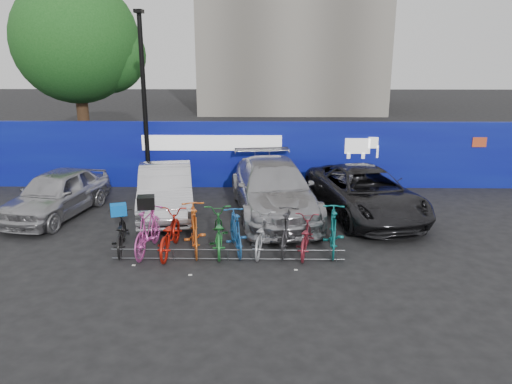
{
  "coord_description": "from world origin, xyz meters",
  "views": [
    {
      "loc": [
        0.83,
        -11.63,
        4.94
      ],
      "look_at": [
        0.64,
        2.0,
        0.97
      ],
      "focal_mm": 35.0,
      "sensor_mm": 36.0,
      "label": 1
    }
  ],
  "objects_px": {
    "bike_2": "(169,233)",
    "bike_3": "(194,228)",
    "car_2": "(273,189)",
    "bike_1": "(148,230)",
    "tree": "(82,44)",
    "bike_4": "(218,231)",
    "bike_8": "(305,236)",
    "bike_6": "(261,234)",
    "bike_9": "(333,230)",
    "bike_7": "(287,230)",
    "car_1": "(166,190)",
    "car_3": "(365,193)",
    "bike_5": "(236,231)",
    "bike_rack": "(228,254)",
    "car_0": "(56,194)",
    "bike_0": "(120,232)",
    "lamppost": "(144,98)"
  },
  "relations": [
    {
      "from": "bike_4",
      "to": "bike_8",
      "type": "relative_size",
      "value": 1.14
    },
    {
      "from": "car_1",
      "to": "bike_6",
      "type": "xyz_separation_m",
      "value": [
        2.93,
        -2.98,
        -0.28
      ]
    },
    {
      "from": "car_3",
      "to": "bike_5",
      "type": "distance_m",
      "value": 4.7
    },
    {
      "from": "bike_7",
      "to": "bike_5",
      "type": "bearing_deg",
      "value": 11.79
    },
    {
      "from": "tree",
      "to": "bike_7",
      "type": "relative_size",
      "value": 4.32
    },
    {
      "from": "tree",
      "to": "car_1",
      "type": "xyz_separation_m",
      "value": [
        4.64,
        -7.11,
        -4.33
      ]
    },
    {
      "from": "tree",
      "to": "bike_7",
      "type": "bearing_deg",
      "value": -50.65
    },
    {
      "from": "tree",
      "to": "bike_3",
      "type": "height_order",
      "value": "tree"
    },
    {
      "from": "tree",
      "to": "lamppost",
      "type": "bearing_deg",
      "value": -52.49
    },
    {
      "from": "car_2",
      "to": "bike_1",
      "type": "bearing_deg",
      "value": -144.46
    },
    {
      "from": "car_3",
      "to": "tree",
      "type": "bearing_deg",
      "value": 133.21
    },
    {
      "from": "tree",
      "to": "bike_5",
      "type": "relative_size",
      "value": 4.42
    },
    {
      "from": "tree",
      "to": "bike_rack",
      "type": "relative_size",
      "value": 1.39
    },
    {
      "from": "bike_rack",
      "to": "bike_4",
      "type": "distance_m",
      "value": 0.77
    },
    {
      "from": "bike_4",
      "to": "bike_7",
      "type": "relative_size",
      "value": 1.08
    },
    {
      "from": "bike_6",
      "to": "bike_9",
      "type": "xyz_separation_m",
      "value": [
        1.8,
        0.07,
        0.11
      ]
    },
    {
      "from": "car_0",
      "to": "lamppost",
      "type": "bearing_deg",
      "value": 63.69
    },
    {
      "from": "bike_5",
      "to": "bike_9",
      "type": "bearing_deg",
      "value": 169.48
    },
    {
      "from": "bike_rack",
      "to": "bike_5",
      "type": "xyz_separation_m",
      "value": [
        0.16,
        0.6,
        0.37
      ]
    },
    {
      "from": "bike_rack",
      "to": "car_0",
      "type": "height_order",
      "value": "car_0"
    },
    {
      "from": "lamppost",
      "to": "bike_3",
      "type": "xyz_separation_m",
      "value": [
        2.32,
        -5.38,
        -2.67
      ]
    },
    {
      "from": "bike_2",
      "to": "bike_3",
      "type": "xyz_separation_m",
      "value": [
        0.6,
        0.15,
        0.09
      ]
    },
    {
      "from": "car_2",
      "to": "bike_8",
      "type": "xyz_separation_m",
      "value": [
        0.73,
        -3.03,
        -0.36
      ]
    },
    {
      "from": "bike_4",
      "to": "bike_2",
      "type": "bearing_deg",
      "value": 2.13
    },
    {
      "from": "bike_rack",
      "to": "bike_0",
      "type": "relative_size",
      "value": 3.18
    },
    {
      "from": "car_3",
      "to": "bike_7",
      "type": "bearing_deg",
      "value": -144.33
    },
    {
      "from": "tree",
      "to": "bike_2",
      "type": "distance_m",
      "value": 12.35
    },
    {
      "from": "lamppost",
      "to": "car_0",
      "type": "height_order",
      "value": "lamppost"
    },
    {
      "from": "bike_3",
      "to": "car_0",
      "type": "bearing_deg",
      "value": -40.44
    },
    {
      "from": "bike_1",
      "to": "bike_7",
      "type": "distance_m",
      "value": 3.45
    },
    {
      "from": "bike_rack",
      "to": "bike_3",
      "type": "bearing_deg",
      "value": 144.58
    },
    {
      "from": "bike_4",
      "to": "bike_5",
      "type": "bearing_deg",
      "value": 170.88
    },
    {
      "from": "car_3",
      "to": "bike_8",
      "type": "relative_size",
      "value": 3.03
    },
    {
      "from": "car_0",
      "to": "bike_4",
      "type": "bearing_deg",
      "value": -15.11
    },
    {
      "from": "bike_4",
      "to": "bike_9",
      "type": "bearing_deg",
      "value": 174.79
    },
    {
      "from": "lamppost",
      "to": "bike_rack",
      "type": "height_order",
      "value": "lamppost"
    },
    {
      "from": "tree",
      "to": "bike_3",
      "type": "xyz_separation_m",
      "value": [
        5.9,
        -10.03,
        -4.47
      ]
    },
    {
      "from": "bike_4",
      "to": "bike_6",
      "type": "height_order",
      "value": "bike_4"
    },
    {
      "from": "car_1",
      "to": "car_3",
      "type": "xyz_separation_m",
      "value": [
        6.04,
        -0.12,
        -0.02
      ]
    },
    {
      "from": "bike_rack",
      "to": "bike_7",
      "type": "bearing_deg",
      "value": 24.34
    },
    {
      "from": "bike_4",
      "to": "bike_8",
      "type": "xyz_separation_m",
      "value": [
        2.16,
        -0.15,
        -0.06
      ]
    },
    {
      "from": "car_2",
      "to": "bike_3",
      "type": "xyz_separation_m",
      "value": [
        -2.03,
        -2.89,
        -0.2
      ]
    },
    {
      "from": "car_1",
      "to": "bike_0",
      "type": "xyz_separation_m",
      "value": [
        -0.61,
        -2.9,
        -0.28
      ]
    },
    {
      "from": "car_0",
      "to": "bike_2",
      "type": "relative_size",
      "value": 2.12
    },
    {
      "from": "bike_6",
      "to": "bike_rack",
      "type": "bearing_deg",
      "value": 44.04
    },
    {
      "from": "tree",
      "to": "car_0",
      "type": "xyz_separation_m",
      "value": [
        1.39,
        -7.41,
        -4.36
      ]
    },
    {
      "from": "bike_9",
      "to": "bike_8",
      "type": "bearing_deg",
      "value": 19.13
    },
    {
      "from": "lamppost",
      "to": "bike_3",
      "type": "distance_m",
      "value": 6.44
    },
    {
      "from": "bike_1",
      "to": "bike_6",
      "type": "bearing_deg",
      "value": -172.47
    },
    {
      "from": "bike_7",
      "to": "bike_9",
      "type": "distance_m",
      "value": 1.16
    }
  ]
}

